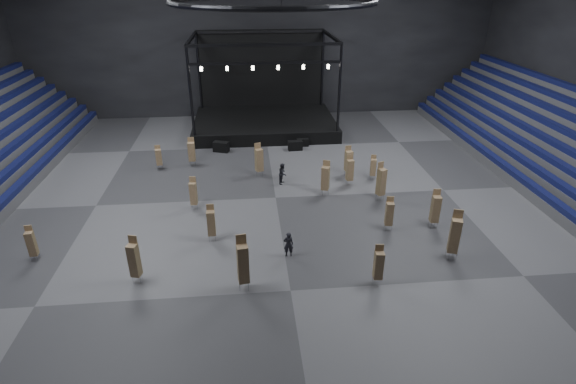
{
  "coord_description": "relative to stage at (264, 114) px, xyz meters",
  "views": [
    {
      "loc": [
        -1.91,
        -28.65,
        14.61
      ],
      "look_at": [
        0.7,
        -2.0,
        1.4
      ],
      "focal_mm": 28.0,
      "sensor_mm": 36.0,
      "label": 1
    }
  ],
  "objects": [
    {
      "name": "floor",
      "position": [
        -0.0,
        -16.24,
        -1.45
      ],
      "size": [
        50.0,
        50.0,
        0.0
      ],
      "primitive_type": "plane",
      "color": "#4C4B4E",
      "rests_on": "ground"
    },
    {
      "name": "wall_back",
      "position": [
        -0.0,
        4.76,
        7.55
      ],
      "size": [
        50.0,
        0.2,
        18.0
      ],
      "primitive_type": "cube",
      "color": "black",
      "rests_on": "ground"
    },
    {
      "name": "wall_front",
      "position": [
        -0.0,
        -37.24,
        7.55
      ],
      "size": [
        50.0,
        0.2,
        18.0
      ],
      "primitive_type": "cube",
      "color": "black",
      "rests_on": "ground"
    },
    {
      "name": "stage",
      "position": [
        0.0,
        0.0,
        0.0
      ],
      "size": [
        14.0,
        10.0,
        9.2
      ],
      "color": "black",
      "rests_on": "floor"
    },
    {
      "name": "truss_ring",
      "position": [
        -0.0,
        -16.24,
        11.55
      ],
      "size": [
        12.3,
        12.3,
        5.15
      ],
      "color": "black",
      "rests_on": "ceiling"
    },
    {
      "name": "flight_case_left",
      "position": [
        -4.2,
        -6.6,
        -1.0
      ],
      "size": [
        1.51,
        1.12,
        0.91
      ],
      "primitive_type": "cube",
      "rotation": [
        0.0,
        0.0,
        -0.36
      ],
      "color": "black",
      "rests_on": "floor"
    },
    {
      "name": "flight_case_mid",
      "position": [
        2.46,
        -6.86,
        -1.02
      ],
      "size": [
        1.32,
        0.71,
        0.85
      ],
      "primitive_type": "cube",
      "rotation": [
        0.0,
        0.0,
        0.06
      ],
      "color": "black",
      "rests_on": "floor"
    },
    {
      "name": "flight_case_right",
      "position": [
        3.27,
        -5.9,
        -1.09
      ],
      "size": [
        1.11,
        0.6,
        0.72
      ],
      "primitive_type": "cube",
      "rotation": [
        0.0,
        0.0,
        0.06
      ],
      "color": "black",
      "rests_on": "floor"
    },
    {
      "name": "chair_stack_0",
      "position": [
        3.6,
        -16.07,
        -0.09
      ],
      "size": [
        0.69,
        0.69,
        2.61
      ],
      "rotation": [
        0.0,
        0.0,
        -0.39
      ],
      "color": "silver",
      "rests_on": "floor"
    },
    {
      "name": "chair_stack_1",
      "position": [
        -14.0,
        -22.62,
        -0.34
      ],
      "size": [
        0.46,
        0.46,
        2.15
      ],
      "rotation": [
        0.0,
        0.0,
        0.12
      ],
      "color": "silver",
      "rests_on": "floor"
    },
    {
      "name": "chair_stack_2",
      "position": [
        -5.62,
        -17.35,
        -0.24
      ],
      "size": [
        0.49,
        0.49,
        2.33
      ],
      "rotation": [
        0.0,
        0.0,
        -0.08
      ],
      "color": "silver",
      "rests_on": "floor"
    },
    {
      "name": "chair_stack_3",
      "position": [
        4.52,
        -26.58,
        -0.26
      ],
      "size": [
        0.49,
        0.49,
        2.3
      ],
      "rotation": [
        0.0,
        0.0,
        -0.07
      ],
      "color": "silver",
      "rests_on": "floor"
    },
    {
      "name": "chair_stack_4",
      "position": [
        9.64,
        -21.29,
        -0.12
      ],
      "size": [
        0.54,
        0.54,
        2.59
      ],
      "rotation": [
        0.0,
        0.0,
        -0.09
      ],
      "color": "silver",
      "rests_on": "floor"
    },
    {
      "name": "chair_stack_5",
      "position": [
        -1.0,
        -12.26,
        -0.06
      ],
      "size": [
        0.69,
        0.69,
        2.68
      ],
      "rotation": [
        0.0,
        0.0,
        0.36
      ],
      "color": "silver",
      "rests_on": "floor"
    },
    {
      "name": "chair_stack_6",
      "position": [
        -9.07,
        -10.1,
        -0.37
      ],
      "size": [
        0.55,
        0.55,
        2.01
      ],
      "rotation": [
        0.0,
        0.0,
        0.18
      ],
      "color": "silver",
      "rests_on": "floor"
    },
    {
      "name": "chair_stack_7",
      "position": [
        -4.21,
        -21.48,
        -0.23
      ],
      "size": [
        0.48,
        0.48,
        2.35
      ],
      "rotation": [
        0.0,
        0.0,
        0.02
      ],
      "color": "silver",
      "rests_on": "floor"
    },
    {
      "name": "chair_stack_8",
      "position": [
        9.34,
        -24.7,
        0.08
      ],
      "size": [
        0.7,
        0.7,
        3.0
      ],
      "rotation": [
        0.0,
        0.0,
        -0.36
      ],
      "color": "silver",
      "rests_on": "floor"
    },
    {
      "name": "chair_stack_9",
      "position": [
        -2.35,
        -26.29,
        0.12
      ],
      "size": [
        0.62,
        0.62,
        3.09
      ],
      "rotation": [
        0.0,
        0.0,
        0.15
      ],
      "color": "silver",
      "rests_on": "floor"
    },
    {
      "name": "chair_stack_10",
      "position": [
        -7.89,
        -25.17,
        -0.08
      ],
      "size": [
        0.58,
        0.58,
        2.7
      ],
      "rotation": [
        0.0,
        0.0,
        -0.26
      ],
      "color": "silver",
      "rests_on": "floor"
    },
    {
      "name": "chair_stack_11",
      "position": [
        -6.46,
        -9.6,
        -0.17
      ],
      "size": [
        0.54,
        0.54,
        2.41
      ],
      "rotation": [
        0.0,
        0.0,
        -0.0
      ],
      "color": "silver",
      "rests_on": "floor"
    },
    {
      "name": "chair_stack_12",
      "position": [
        6.69,
        -21.33,
        -0.28
      ],
      "size": [
        0.52,
        0.52,
        2.25
      ],
      "rotation": [
        0.0,
        0.0,
        -0.14
      ],
      "color": "silver",
      "rests_on": "floor"
    },
    {
      "name": "chair_stack_13",
      "position": [
        7.74,
        -13.77,
        -0.41
      ],
      "size": [
        0.48,
        0.48,
        1.98
      ],
      "rotation": [
        0.0,
        0.0,
        -0.17
      ],
      "color": "silver",
      "rests_on": "floor"
    },
    {
      "name": "chair_stack_14",
      "position": [
        7.33,
        -17.25,
        -0.01
      ],
      "size": [
        0.67,
        0.67,
        2.84
      ],
      "rotation": [
        0.0,
        0.0,
        0.42
      ],
      "color": "silver",
      "rests_on": "floor"
    },
    {
      "name": "chair_stack_15",
      "position": [
        5.98,
        -12.92,
        -0.16
      ],
      "size": [
        0.62,
        0.62,
        2.46
      ],
      "rotation": [
        0.0,
        0.0,
        0.19
      ],
      "color": "silver",
      "rests_on": "floor"
    },
    {
      "name": "chair_stack_16",
      "position": [
        5.71,
        -14.58,
        -0.2
      ],
      "size": [
        0.54,
        0.54,
        2.41
      ],
      "rotation": [
        0.0,
        0.0,
        0.13
      ],
      "color": "silver",
      "rests_on": "floor"
    },
    {
      "name": "man_center",
      "position": [
        0.2,
        -23.6,
        -0.68
      ],
      "size": [
        0.57,
        0.39,
        1.53
      ],
      "primitive_type": "imported",
      "rotation": [
        0.0,
        0.0,
        3.1
      ],
      "color": "black",
      "rests_on": "floor"
    },
    {
      "name": "crew_member",
      "position": [
        0.73,
        -13.84,
        -0.64
      ],
      "size": [
        0.86,
        0.96,
        1.62
      ],
      "primitive_type": "imported",
      "rotation": [
        0.0,
        0.0,
        1.19
      ],
      "color": "black",
      "rests_on": "floor"
    }
  ]
}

